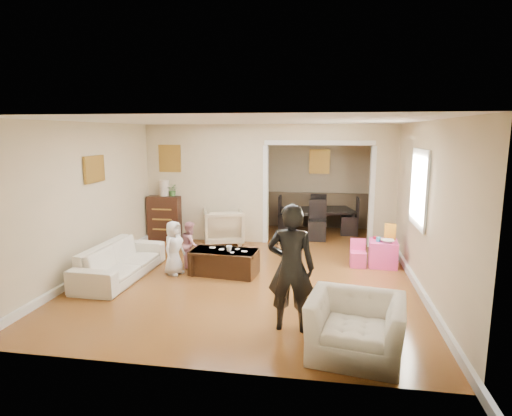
% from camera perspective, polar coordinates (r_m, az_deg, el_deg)
% --- Properties ---
extents(floor, '(7.00, 7.00, 0.00)m').
position_cam_1_polar(floor, '(7.84, -0.24, -7.83)').
color(floor, '#925F25').
rests_on(floor, ground).
extents(partition_left, '(2.75, 0.18, 2.60)m').
position_cam_1_polar(partition_left, '(9.59, -6.61, 3.38)').
color(partition_left, '#BDAE8A').
rests_on(partition_left, ground).
extents(partition_right, '(0.55, 0.18, 2.60)m').
position_cam_1_polar(partition_right, '(9.31, 16.88, 2.80)').
color(partition_right, '#BDAE8A').
rests_on(partition_right, ground).
extents(partition_header, '(2.22, 0.18, 0.35)m').
position_cam_1_polar(partition_header, '(9.16, 8.56, 10.07)').
color(partition_header, '#BDAE8A').
rests_on(partition_header, partition_right).
extents(window_pane, '(0.03, 0.95, 1.10)m').
position_cam_1_polar(window_pane, '(7.17, 21.27, 2.48)').
color(window_pane, white).
rests_on(window_pane, ground).
extents(framed_art_partition, '(0.45, 0.03, 0.55)m').
position_cam_1_polar(framed_art_partition, '(9.70, -11.56, 6.58)').
color(framed_art_partition, brown).
rests_on(framed_art_partition, partition_left).
extents(framed_art_sofa_wall, '(0.03, 0.55, 0.40)m').
position_cam_1_polar(framed_art_sofa_wall, '(7.84, -21.02, 4.94)').
color(framed_art_sofa_wall, brown).
extents(framed_art_alcove, '(0.45, 0.03, 0.55)m').
position_cam_1_polar(framed_art_alcove, '(10.82, 8.58, 6.23)').
color(framed_art_alcove, brown).
extents(sofa, '(0.82, 1.99, 0.57)m').
position_cam_1_polar(sofa, '(7.52, -17.86, -6.83)').
color(sofa, white).
rests_on(sofa, ground).
extents(armchair_back, '(1.05, 1.07, 0.78)m').
position_cam_1_polar(armchair_back, '(9.29, -4.45, -2.51)').
color(armchair_back, tan).
rests_on(armchair_back, ground).
extents(armchair_front, '(1.15, 1.05, 0.66)m').
position_cam_1_polar(armchair_front, '(4.91, 13.31, -15.37)').
color(armchair_front, white).
rests_on(armchair_front, ground).
extents(dresser, '(0.73, 0.41, 1.01)m').
position_cam_1_polar(dresser, '(9.86, -12.14, -1.28)').
color(dresser, '#361810').
rests_on(dresser, ground).
extents(table_lamp, '(0.22, 0.22, 0.36)m').
position_cam_1_polar(table_lamp, '(9.75, -12.29, 2.66)').
color(table_lamp, beige).
rests_on(table_lamp, dresser).
extents(potted_plant, '(0.25, 0.21, 0.27)m').
position_cam_1_polar(potted_plant, '(9.69, -11.18, 2.40)').
color(potted_plant, '#3E6F31').
rests_on(potted_plant, dresser).
extents(coffee_table, '(1.19, 0.70, 0.42)m').
position_cam_1_polar(coffee_table, '(7.38, -4.31, -7.30)').
color(coffee_table, '#321D10').
rests_on(coffee_table, ground).
extents(coffee_cup, '(0.12, 0.12, 0.10)m').
position_cam_1_polar(coffee_cup, '(7.24, -3.66, -5.50)').
color(coffee_cup, silver).
rests_on(coffee_cup, coffee_table).
extents(play_table, '(0.53, 0.53, 0.48)m').
position_cam_1_polar(play_table, '(8.11, 16.79, -5.91)').
color(play_table, '#F23F9F').
rests_on(play_table, ground).
extents(cereal_box, '(0.20, 0.08, 0.30)m').
position_cam_1_polar(cereal_box, '(8.12, 17.68, -3.09)').
color(cereal_box, yellow).
rests_on(cereal_box, play_table).
extents(cyan_cup, '(0.08, 0.08, 0.08)m').
position_cam_1_polar(cyan_cup, '(7.97, 16.22, -4.07)').
color(cyan_cup, '#26A2BF').
rests_on(cyan_cup, play_table).
extents(toy_block, '(0.09, 0.08, 0.05)m').
position_cam_1_polar(toy_block, '(8.14, 15.93, -3.88)').
color(toy_block, red).
rests_on(toy_block, play_table).
extents(play_bowl, '(0.25, 0.25, 0.06)m').
position_cam_1_polar(play_bowl, '(7.93, 17.35, -4.30)').
color(play_bowl, white).
rests_on(play_bowl, play_table).
extents(dining_table, '(1.86, 1.32, 0.59)m').
position_cam_1_polar(dining_table, '(10.35, 8.35, -1.81)').
color(dining_table, black).
rests_on(dining_table, ground).
extents(adult_person, '(0.60, 0.41, 1.60)m').
position_cam_1_polar(adult_person, '(5.21, 4.75, -8.04)').
color(adult_person, black).
rests_on(adult_person, ground).
extents(child_kneel_a, '(0.42, 0.53, 0.94)m').
position_cam_1_polar(child_kneel_a, '(7.41, -11.04, -5.30)').
color(child_kneel_a, silver).
rests_on(child_kneel_a, ground).
extents(child_kneel_b, '(0.40, 0.47, 0.84)m').
position_cam_1_polar(child_kneel_b, '(7.79, -8.85, -4.87)').
color(child_kneel_b, '#C97D84').
rests_on(child_kneel_b, ground).
extents(child_toddler, '(0.52, 0.44, 0.83)m').
position_cam_1_polar(child_toddler, '(7.88, 4.43, -4.63)').
color(child_toddler, black).
rests_on(child_toddler, ground).
extents(craft_papers, '(0.71, 0.34, 0.00)m').
position_cam_1_polar(craft_papers, '(7.36, -4.06, -5.61)').
color(craft_papers, white).
rests_on(craft_papers, coffee_table).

